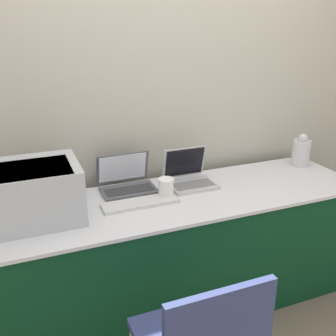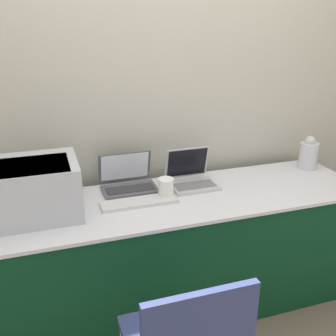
# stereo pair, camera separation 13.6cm
# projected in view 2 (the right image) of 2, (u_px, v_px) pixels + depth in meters

# --- Properties ---
(ground_plane) EXTENTS (14.00, 14.00, 0.00)m
(ground_plane) POSITION_uv_depth(u_px,v_px,m) (200.00, 334.00, 2.32)
(ground_plane) COLOR #6B5B4C
(wall_back) EXTENTS (8.00, 0.05, 2.60)m
(wall_back) POSITION_uv_depth(u_px,v_px,m) (161.00, 93.00, 2.53)
(wall_back) COLOR #B7B2A3
(wall_back) RESTS_ON ground_plane
(table) EXTENTS (2.27, 0.66, 0.76)m
(table) POSITION_uv_depth(u_px,v_px,m) (182.00, 251.00, 2.47)
(table) COLOR #0C381E
(table) RESTS_ON ground_plane
(printer) EXTENTS (0.46, 0.41, 0.29)m
(printer) POSITION_uv_depth(u_px,v_px,m) (34.00, 187.00, 2.08)
(printer) COLOR #B2B7BC
(printer) RESTS_ON table
(laptop_left) EXTENTS (0.33, 0.26, 0.21)m
(laptop_left) POSITION_uv_depth(u_px,v_px,m) (128.00, 181.00, 2.44)
(laptop_left) COLOR #4C4C51
(laptop_left) RESTS_ON table
(laptop_right) EXTENTS (0.29, 0.27, 0.22)m
(laptop_right) POSITION_uv_depth(u_px,v_px,m) (191.00, 177.00, 2.49)
(laptop_right) COLOR #B7B7BC
(laptop_right) RESTS_ON table
(external_keyboard) EXTENTS (0.44, 0.13, 0.02)m
(external_keyboard) POSITION_uv_depth(u_px,v_px,m) (139.00, 202.00, 2.24)
(external_keyboard) COLOR silver
(external_keyboard) RESTS_ON table
(coffee_cup) EXTENTS (0.09, 0.09, 0.12)m
(coffee_cup) POSITION_uv_depth(u_px,v_px,m) (166.00, 188.00, 2.31)
(coffee_cup) COLOR white
(coffee_cup) RESTS_ON table
(metal_pitcher) EXTENTS (0.13, 0.13, 0.24)m
(metal_pitcher) POSITION_uv_depth(u_px,v_px,m) (309.00, 154.00, 2.75)
(metal_pitcher) COLOR silver
(metal_pitcher) RESTS_ON table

